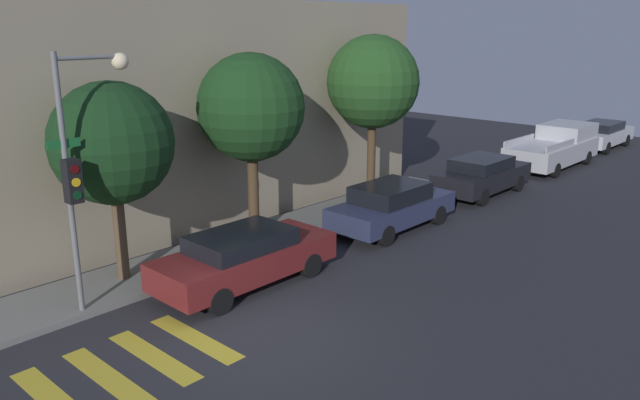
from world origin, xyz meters
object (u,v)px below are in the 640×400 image
(traffic_light_pole, at_px, (82,153))
(tree_midblock, at_px, (251,108))
(sedan_far_end, at_px, (482,175))
(tree_far_end, at_px, (373,82))
(sedan_near_corner, at_px, (245,257))
(sedan_tail_of_row, at_px, (601,134))
(pickup_truck, at_px, (555,147))
(sedan_middle, at_px, (391,206))
(tree_near_corner, at_px, (112,144))

(traffic_light_pole, bearing_deg, tree_midblock, 10.64)
(sedan_far_end, height_order, tree_far_end, tree_far_end)
(sedan_near_corner, bearing_deg, tree_midblock, 44.76)
(tree_midblock, bearing_deg, sedan_near_corner, -135.24)
(sedan_tail_of_row, distance_m, tree_far_end, 16.47)
(sedan_near_corner, height_order, pickup_truck, pickup_truck)
(sedan_middle, relative_size, tree_midblock, 0.81)
(tree_near_corner, bearing_deg, traffic_light_pole, -140.22)
(traffic_light_pole, height_order, sedan_middle, traffic_light_pole)
(sedan_middle, relative_size, tree_far_end, 0.75)
(sedan_far_end, bearing_deg, pickup_truck, 0.00)
(sedan_near_corner, bearing_deg, pickup_truck, 0.00)
(traffic_light_pole, height_order, sedan_far_end, traffic_light_pole)
(tree_midblock, xyz_separation_m, tree_far_end, (5.43, 0.00, 0.35))
(traffic_light_pole, height_order, tree_near_corner, traffic_light_pole)
(sedan_far_end, height_order, tree_near_corner, tree_near_corner)
(pickup_truck, bearing_deg, tree_far_end, 167.32)
(sedan_middle, xyz_separation_m, pickup_truck, (12.09, 0.00, 0.14))
(sedan_middle, height_order, tree_far_end, tree_far_end)
(sedan_far_end, relative_size, tree_far_end, 0.75)
(sedan_near_corner, xyz_separation_m, sedan_tail_of_row, (23.68, 0.00, -0.01))
(tree_near_corner, height_order, tree_midblock, tree_midblock)
(sedan_near_corner, xyz_separation_m, tree_near_corner, (-1.92, 2.30, 2.71))
(traffic_light_pole, distance_m, tree_near_corner, 1.61)
(sedan_middle, xyz_separation_m, sedan_far_end, (5.57, 0.00, -0.00))
(sedan_near_corner, xyz_separation_m, pickup_truck, (17.97, 0.00, 0.15))
(traffic_light_pole, height_order, pickup_truck, traffic_light_pole)
(pickup_truck, bearing_deg, sedan_near_corner, 180.00)
(tree_far_end, bearing_deg, tree_near_corner, -180.00)
(pickup_truck, relative_size, sedan_tail_of_row, 1.20)
(traffic_light_pole, height_order, tree_midblock, traffic_light_pole)
(sedan_middle, distance_m, tree_near_corner, 8.57)
(traffic_light_pole, bearing_deg, pickup_truck, -3.44)
(sedan_tail_of_row, xyz_separation_m, tree_midblock, (-21.37, 2.30, 3.14))
(pickup_truck, distance_m, sedan_tail_of_row, 5.72)
(tree_near_corner, bearing_deg, sedan_middle, -16.42)
(sedan_near_corner, distance_m, sedan_tail_of_row, 23.68)
(traffic_light_pole, relative_size, tree_near_corner, 1.14)
(sedan_tail_of_row, bearing_deg, sedan_far_end, -180.00)
(tree_midblock, bearing_deg, sedan_far_end, -14.12)
(sedan_middle, relative_size, sedan_tail_of_row, 0.96)
(sedan_far_end, bearing_deg, tree_midblock, 165.88)
(sedan_near_corner, height_order, tree_midblock, tree_midblock)
(tree_near_corner, xyz_separation_m, tree_far_end, (9.67, 0.00, 0.77))
(sedan_middle, bearing_deg, traffic_light_pole, 172.00)
(sedan_far_end, distance_m, sedan_tail_of_row, 12.23)
(sedan_far_end, xyz_separation_m, pickup_truck, (6.52, 0.00, 0.14))
(sedan_middle, distance_m, tree_far_end, 4.56)
(pickup_truck, height_order, tree_near_corner, tree_near_corner)
(tree_far_end, bearing_deg, sedan_middle, -129.17)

